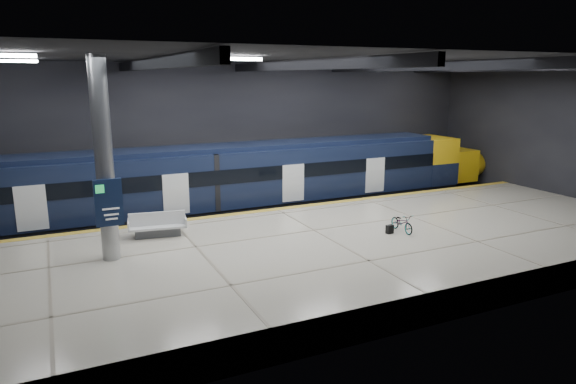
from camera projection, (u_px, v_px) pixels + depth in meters
ground at (303, 248)px, 22.32m from camera, size 30.00×30.00×0.00m
room_shell at (304, 116)px, 21.07m from camera, size 30.10×16.10×8.05m
platform at (332, 254)px, 20.00m from camera, size 30.00×11.00×1.10m
safety_strip at (277, 209)px, 24.51m from camera, size 30.00×0.40×0.01m
rails at (256, 216)px, 27.16m from camera, size 30.00×1.52×0.16m
train at (261, 179)px, 26.84m from camera, size 29.40×2.84×3.79m
bench at (158, 228)px, 20.30m from camera, size 2.37×1.27×0.99m
bicycle at (402, 223)px, 20.89m from camera, size 0.57×1.46×0.76m
pannier_bag at (390, 229)px, 20.69m from camera, size 0.32×0.21×0.35m
info_column at (104, 163)px, 17.11m from camera, size 0.90×0.78×6.90m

